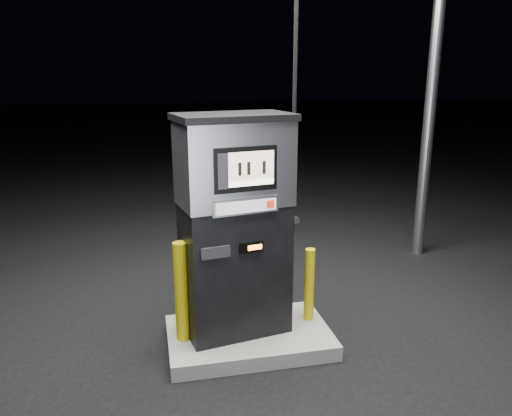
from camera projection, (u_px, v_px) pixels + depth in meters
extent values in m
plane|color=black|center=(249.00, 344.00, 5.01)|extent=(80.00, 80.00, 0.00)
cube|color=slate|center=(249.00, 337.00, 4.99)|extent=(1.60, 1.00, 0.15)
cylinder|color=gray|center=(431.00, 101.00, 6.92)|extent=(0.16, 0.16, 4.50)
cube|color=black|center=(235.00, 268.00, 4.85)|extent=(1.07, 0.74, 1.29)
cube|color=#B6B6BE|center=(234.00, 163.00, 4.58)|extent=(1.09, 0.76, 0.78)
cube|color=black|center=(233.00, 117.00, 4.47)|extent=(1.14, 0.81, 0.06)
cube|color=black|center=(246.00, 169.00, 4.31)|extent=(0.58, 0.13, 0.39)
cube|color=#CFAC96|center=(251.00, 166.00, 4.30)|extent=(0.42, 0.08, 0.25)
cube|color=white|center=(252.00, 183.00, 4.34)|extent=(0.42, 0.08, 0.05)
cube|color=#B6B6BE|center=(246.00, 206.00, 4.40)|extent=(0.62, 0.14, 0.15)
cube|color=#ACB0B5|center=(247.00, 207.00, 4.38)|extent=(0.56, 0.11, 0.11)
cube|color=#A6250B|center=(270.00, 204.00, 4.47)|extent=(0.07, 0.02, 0.07)
cube|color=black|center=(251.00, 247.00, 4.52)|extent=(0.23, 0.06, 0.09)
cube|color=orange|center=(255.00, 247.00, 4.53)|extent=(0.13, 0.03, 0.05)
cube|color=black|center=(216.00, 253.00, 4.40)|extent=(0.27, 0.07, 0.10)
cube|color=black|center=(286.00, 219.00, 4.94)|extent=(0.14, 0.20, 0.26)
cylinder|color=gray|center=(292.00, 218.00, 4.96)|extent=(0.11, 0.24, 0.07)
cylinder|color=black|center=(296.00, 34.00, 4.45)|extent=(0.04, 0.04, 3.21)
cylinder|color=#C6B00B|center=(181.00, 292.00, 4.69)|extent=(0.17, 0.17, 0.98)
cylinder|color=#C6B00B|center=(309.00, 284.00, 5.12)|extent=(0.12, 0.12, 0.77)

